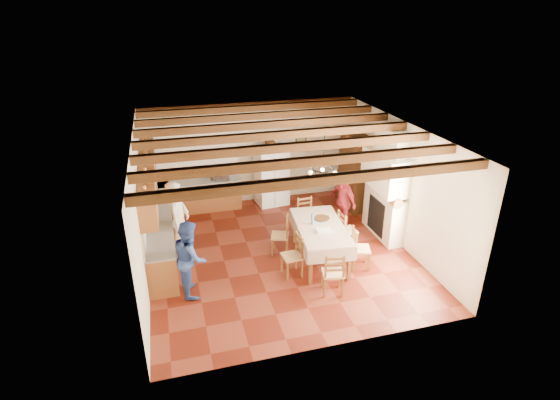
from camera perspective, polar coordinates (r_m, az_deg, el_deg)
The scene contains 31 objects.
floor at distance 10.54m, azimuth -0.09°, elevation -6.97°, with size 6.00×6.50×0.02m, color #52160B.
ceiling at distance 9.34m, azimuth -0.11°, elevation 9.09°, with size 6.00×6.50×0.02m, color silver.
wall_back at distance 12.82m, azimuth -3.96°, elevation 6.22°, with size 6.00×0.02×3.00m, color beige.
wall_front at distance 7.13m, azimuth 6.91°, elevation -9.62°, with size 6.00×0.02×3.00m, color beige.
wall_left at distance 9.58m, azimuth -17.76°, elevation -1.37°, with size 0.02×6.50×3.00m, color beige.
wall_right at distance 10.97m, azimuth 15.27°, elevation 2.22°, with size 0.02×6.50×3.00m, color beige.
ceiling_beams at distance 9.37m, azimuth -0.11°, elevation 8.50°, with size 6.00×6.30×0.16m, color #351C0C, non-canonical shape.
lower_cabinets_left at distance 10.97m, azimuth -15.36°, elevation -3.95°, with size 0.60×4.30×0.86m, color brown.
lower_cabinets_back at distance 12.71m, azimuth -10.39°, elevation 0.55°, with size 2.30×0.60×0.86m, color brown.
countertop_left at distance 10.77m, azimuth -15.62°, elevation -1.83°, with size 0.62×4.30×0.04m, color gray.
countertop_back at distance 12.54m, azimuth -10.54°, elevation 2.43°, with size 2.34×0.62×0.04m, color gray.
backsplash_left at distance 10.65m, azimuth -17.33°, elevation -0.45°, with size 0.03×4.30×0.60m, color silver.
backsplash_back at distance 12.70m, azimuth -10.78°, elevation 4.23°, with size 2.30×0.03×0.60m, color silver.
upper_cabinets at distance 10.40m, azimuth -16.89°, elevation 2.90°, with size 0.35×4.20×0.70m, color brown.
fireplace at distance 11.02m, azimuth 13.40°, elevation 1.98°, with size 0.56×1.60×2.80m, color beige, non-canonical shape.
wall_picture at distance 13.06m, azimuth 2.76°, elevation 8.20°, with size 0.34×0.03×0.42m, color #312516.
refrigerator at distance 12.78m, azimuth -1.10°, elevation 3.23°, with size 0.87×0.72×1.75m, color white.
hutch at distance 12.63m, azimuth 9.62°, elevation 3.71°, with size 0.51×1.21×2.19m, color #3A1F0B, non-canonical shape.
dining_table at distance 9.92m, azimuth 5.31°, elevation -3.79°, with size 1.26×2.14×0.89m.
chandelier at distance 9.34m, azimuth 5.65°, elevation 4.06°, with size 0.47×0.47×0.03m, color black.
chair_left_near at distance 9.52m, azimuth 1.56°, elevation -7.27°, with size 0.42×0.40×0.96m, color brown, non-canonical shape.
chair_left_far at distance 10.32m, azimuth -0.01°, elevation -4.57°, with size 0.42×0.40×0.96m, color brown, non-canonical shape.
chair_right_near at distance 9.95m, azimuth 10.51°, elevation -6.20°, with size 0.42×0.40×0.96m, color brown, non-canonical shape.
chair_right_far at distance 10.67m, azimuth 8.79°, elevation -3.85°, with size 0.42×0.40×0.96m, color brown, non-canonical shape.
chair_end_near at distance 9.04m, azimuth 6.91°, elevation -9.34°, with size 0.42×0.40×0.96m, color brown, non-canonical shape.
chair_end_far at distance 11.21m, azimuth 3.50°, elevation -2.14°, with size 0.42×0.40×0.96m, color brown, non-canonical shape.
person_man at distance 10.13m, azimuth -13.06°, elevation -2.74°, with size 0.70×0.46×1.93m, color silver.
person_woman_blue at distance 9.00m, azimuth -11.63°, elevation -7.38°, with size 0.78×0.61×1.61m, color #2E4A96.
person_woman_red at distance 11.44m, azimuth 8.21°, elevation -0.16°, with size 0.91×0.38×1.55m, color #BF2E3C.
microwave at distance 12.54m, azimuth -7.84°, elevation 3.37°, with size 0.48×0.33×0.27m, color silver.
fridge_vase at distance 12.44m, azimuth -1.32°, elevation 7.65°, with size 0.30×0.30×0.31m, color #3A1F0B.
Camera 1 is at (-2.37, -8.70, 5.45)m, focal length 28.00 mm.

